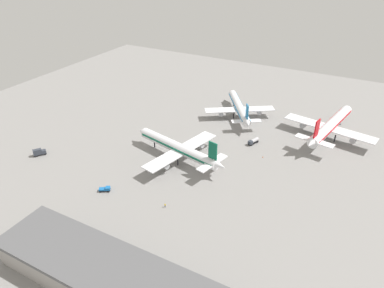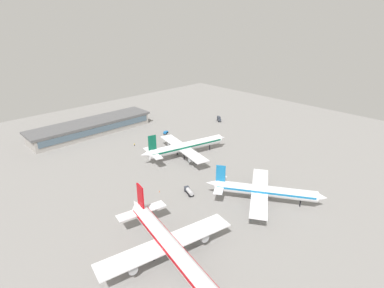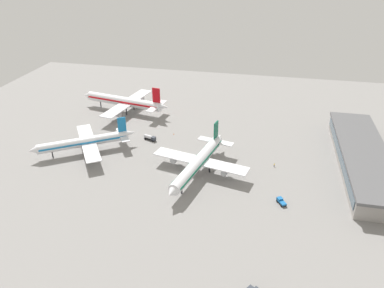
% 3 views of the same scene
% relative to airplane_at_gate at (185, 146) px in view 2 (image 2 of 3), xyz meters
% --- Properties ---
extents(ground, '(288.00, 288.00, 0.00)m').
position_rel_airplane_at_gate_xyz_m(ground, '(-2.74, 9.37, -5.81)').
color(ground, gray).
extents(terminal_building, '(79.82, 19.44, 8.41)m').
position_rel_airplane_at_gate_xyz_m(terminal_building, '(20.22, -68.57, -1.53)').
color(terminal_building, '#9E9993').
rests_on(terminal_building, ground).
extents(airplane_at_gate, '(52.01, 42.35, 15.99)m').
position_rel_airplane_at_gate_xyz_m(airplane_at_gate, '(0.00, 0.00, 0.00)').
color(airplane_at_gate, white).
rests_on(airplane_at_gate, ground).
extents(airplane_taxiing, '(36.00, 42.75, 14.81)m').
position_rel_airplane_at_gate_xyz_m(airplane_taxiing, '(7.22, 55.20, -0.43)').
color(airplane_taxiing, white).
rests_on(airplane_taxiing, ground).
extents(airplane_distant, '(45.67, 56.28, 17.21)m').
position_rel_airplane_at_gate_xyz_m(airplane_distant, '(56.43, 54.43, 0.45)').
color(airplane_distant, white).
rests_on(airplane_distant, ground).
extents(pushback_tractor, '(4.75, 3.91, 1.90)m').
position_rel_airplane_at_gate_xyz_m(pushback_tractor, '(-13.94, -34.38, -4.84)').
color(pushback_tractor, black).
rests_on(pushback_tractor, ground).
extents(fuel_truck, '(3.88, 6.57, 2.50)m').
position_rel_airplane_at_gate_xyz_m(fuel_truck, '(25.06, 29.59, -4.42)').
color(fuel_truck, black).
rests_on(fuel_truck, ground).
extents(catering_truck, '(4.73, 5.69, 3.30)m').
position_rel_airplane_at_gate_xyz_m(catering_truck, '(-58.75, -27.80, -4.12)').
color(catering_truck, black).
rests_on(catering_truck, ground).
extents(ground_crew_worker, '(0.58, 0.40, 1.67)m').
position_rel_airplane_at_gate_xyz_m(ground_crew_worker, '(12.22, -31.44, -4.96)').
color(ground_crew_worker, '#1E2338').
rests_on(ground_crew_worker, ground).
extents(safety_cone_near_gate, '(0.44, 0.44, 0.60)m').
position_rel_airplane_at_gate_xyz_m(safety_cone_near_gate, '(33.38, 19.46, -5.51)').
color(safety_cone_near_gate, '#EA590C').
rests_on(safety_cone_near_gate, ground).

